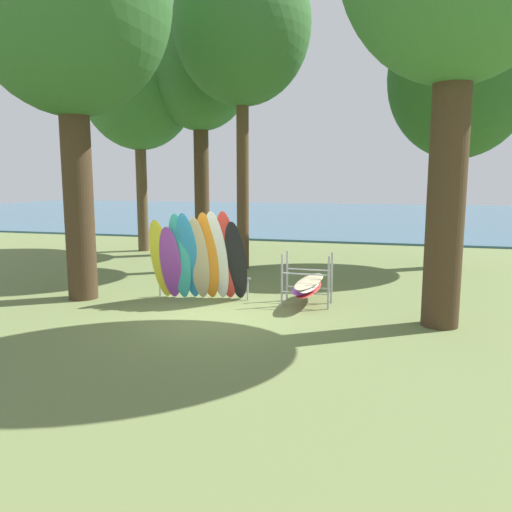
# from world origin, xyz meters

# --- Properties ---
(ground_plane) EXTENTS (80.00, 80.00, 0.00)m
(ground_plane) POSITION_xyz_m (0.00, 0.00, 0.00)
(ground_plane) COLOR olive
(lake_water) EXTENTS (80.00, 36.00, 0.10)m
(lake_water) POSITION_xyz_m (0.00, 31.33, 0.05)
(lake_water) COLOR #38607A
(lake_water) RESTS_ON ground
(tree_mid_behind) EXTENTS (4.63, 4.63, 8.96)m
(tree_mid_behind) POSITION_xyz_m (5.58, 7.92, 6.24)
(tree_mid_behind) COLOR #42301E
(tree_mid_behind) RESTS_ON ground
(tree_far_left_back) EXTENTS (4.37, 4.37, 10.33)m
(tree_far_left_back) POSITION_xyz_m (-1.18, 5.86, 7.76)
(tree_far_left_back) COLOR #4C3823
(tree_far_left_back) RESTS_ON ground
(tree_far_right_back) EXTENTS (4.67, 4.67, 9.52)m
(tree_far_right_back) POSITION_xyz_m (-6.41, 8.80, 6.80)
(tree_far_right_back) COLOR brown
(tree_far_right_back) RESTS_ON ground
(tree_deep_back) EXTENTS (3.97, 3.97, 9.41)m
(tree_deep_back) POSITION_xyz_m (-3.76, 8.76, 7.01)
(tree_deep_back) COLOR #42301E
(tree_deep_back) RESTS_ON ground
(leaning_board_pile) EXTENTS (2.46, 1.10, 2.26)m
(leaning_board_pile) POSITION_xyz_m (-0.89, 1.13, 1.06)
(leaning_board_pile) COLOR yellow
(leaning_board_pile) RESTS_ON ground
(board_storage_rack) EXTENTS (1.15, 2.13, 1.25)m
(board_storage_rack) POSITION_xyz_m (1.75, 1.45, 0.50)
(board_storage_rack) COLOR #9EA0A5
(board_storage_rack) RESTS_ON ground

